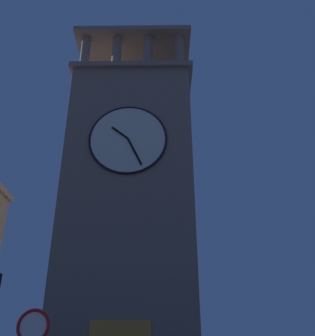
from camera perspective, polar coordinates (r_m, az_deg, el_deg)
The scene contains 1 object.
clocktower at distance 27.65m, azimuth -3.94°, elevation -7.36°, with size 8.96×9.23×28.00m.
Camera 1 is at (-1.05, 21.80, 1.90)m, focal length 41.49 mm.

